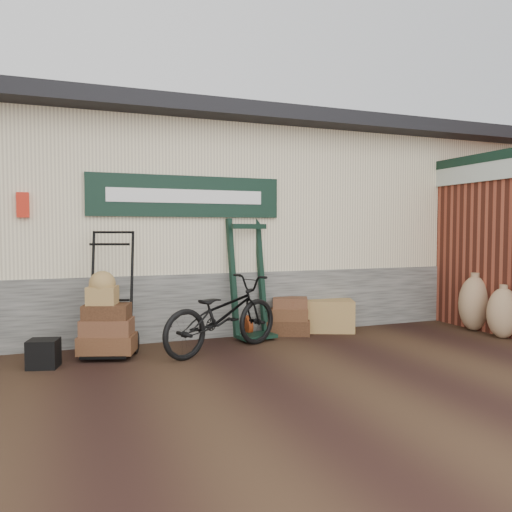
{
  "coord_description": "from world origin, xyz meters",
  "views": [
    {
      "loc": [
        -1.82,
        -5.63,
        1.5
      ],
      "look_at": [
        0.66,
        0.9,
        1.14
      ],
      "focal_mm": 35.0,
      "sensor_mm": 36.0,
      "label": 1
    }
  ],
  "objects_px": {
    "green_barrow": "(249,279)",
    "black_trunk": "(43,354)",
    "wicker_hamper": "(329,315)",
    "porter_trolley": "(110,292)",
    "suitcase_stack": "(288,316)",
    "bicycle": "(222,310)"
  },
  "relations": [
    {
      "from": "suitcase_stack",
      "to": "bicycle",
      "type": "xyz_separation_m",
      "value": [
        -1.18,
        -0.64,
        0.24
      ]
    },
    {
      "from": "wicker_hamper",
      "to": "black_trunk",
      "type": "bearing_deg",
      "value": -170.64
    },
    {
      "from": "porter_trolley",
      "to": "black_trunk",
      "type": "bearing_deg",
      "value": -136.94
    },
    {
      "from": "green_barrow",
      "to": "black_trunk",
      "type": "xyz_separation_m",
      "value": [
        -2.61,
        -0.62,
        -0.67
      ]
    },
    {
      "from": "black_trunk",
      "to": "porter_trolley",
      "type": "bearing_deg",
      "value": 24.46
    },
    {
      "from": "porter_trolley",
      "to": "black_trunk",
      "type": "relative_size",
      "value": 4.89
    },
    {
      "from": "porter_trolley",
      "to": "suitcase_stack",
      "type": "height_order",
      "value": "porter_trolley"
    },
    {
      "from": "green_barrow",
      "to": "porter_trolley",
      "type": "bearing_deg",
      "value": 177.84
    },
    {
      "from": "green_barrow",
      "to": "black_trunk",
      "type": "distance_m",
      "value": 2.77
    },
    {
      "from": "porter_trolley",
      "to": "bicycle",
      "type": "relative_size",
      "value": 0.86
    },
    {
      "from": "green_barrow",
      "to": "bicycle",
      "type": "bearing_deg",
      "value": -143.82
    },
    {
      "from": "suitcase_stack",
      "to": "black_trunk",
      "type": "relative_size",
      "value": 1.96
    },
    {
      "from": "wicker_hamper",
      "to": "porter_trolley",
      "type": "bearing_deg",
      "value": -174.47
    },
    {
      "from": "suitcase_stack",
      "to": "bicycle",
      "type": "relative_size",
      "value": 0.35
    },
    {
      "from": "black_trunk",
      "to": "wicker_hamper",
      "type": "bearing_deg",
      "value": 9.36
    },
    {
      "from": "black_trunk",
      "to": "bicycle",
      "type": "bearing_deg",
      "value": -0.05
    },
    {
      "from": "suitcase_stack",
      "to": "bicycle",
      "type": "distance_m",
      "value": 1.37
    },
    {
      "from": "bicycle",
      "to": "black_trunk",
      "type": "bearing_deg",
      "value": 66.13
    },
    {
      "from": "porter_trolley",
      "to": "bicycle",
      "type": "bearing_deg",
      "value": 4.02
    },
    {
      "from": "green_barrow",
      "to": "black_trunk",
      "type": "height_order",
      "value": "green_barrow"
    },
    {
      "from": "suitcase_stack",
      "to": "wicker_hamper",
      "type": "xyz_separation_m",
      "value": [
        0.66,
        0.0,
        -0.04
      ]
    },
    {
      "from": "bicycle",
      "to": "suitcase_stack",
      "type": "bearing_deg",
      "value": -85.4
    }
  ]
}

